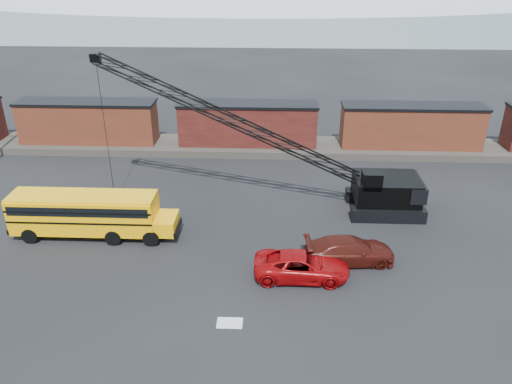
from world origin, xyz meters
TOP-DOWN VIEW (x-y plane):
  - ground at (0.00, 0.00)m, footprint 160.00×160.00m
  - gravel_berm at (0.00, 22.00)m, footprint 120.00×5.00m
  - boxcar_west_near at (-16.00, 22.00)m, footprint 13.70×3.10m
  - boxcar_mid at (0.00, 22.00)m, footprint 13.70×3.10m
  - boxcar_east_near at (16.00, 22.00)m, footprint 13.70×3.10m
  - snow_patch at (0.50, -4.00)m, footprint 1.40×0.90m
  - school_bus at (-10.01, 4.80)m, footprint 11.65×2.65m
  - red_pickup at (4.55, 0.46)m, footprint 5.87×2.74m
  - maroon_suv at (7.69, 2.27)m, footprint 6.00×2.92m
  - crawler_crane at (1.38, 9.84)m, footprint 24.55×4.20m

SIDE VIEW (x-z plane):
  - ground at x=0.00m, z-range 0.00..0.00m
  - snow_patch at x=0.50m, z-range 0.00..0.02m
  - gravel_berm at x=0.00m, z-range 0.00..0.70m
  - red_pickup at x=4.55m, z-range 0.00..1.63m
  - maroon_suv at x=7.69m, z-range 0.00..1.68m
  - school_bus at x=-10.01m, z-range 0.20..3.39m
  - boxcar_west_near at x=-16.00m, z-range 0.68..4.85m
  - boxcar_mid at x=0.00m, z-range 0.68..4.85m
  - boxcar_east_near at x=16.00m, z-range 0.68..4.85m
  - crawler_crane at x=1.38m, z-range 0.22..12.10m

